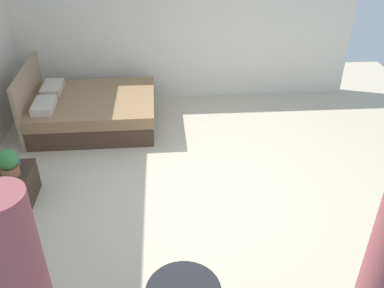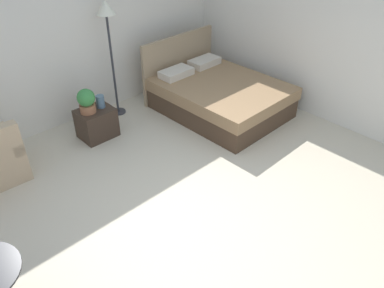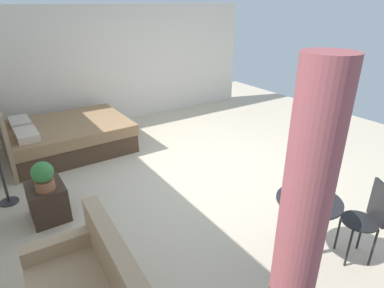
% 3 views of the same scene
% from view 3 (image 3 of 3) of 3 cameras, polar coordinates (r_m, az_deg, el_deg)
% --- Properties ---
extents(ground_plane, '(9.19, 9.30, 0.02)m').
position_cam_3_polar(ground_plane, '(5.40, 1.84, -4.56)').
color(ground_plane, beige).
extents(wall_right, '(0.12, 6.30, 2.51)m').
position_cam_3_polar(wall_right, '(7.59, -12.00, 13.52)').
color(wall_right, silver).
rests_on(wall_right, ground).
extents(bed, '(1.64, 2.11, 1.09)m').
position_cam_3_polar(bed, '(6.35, -21.38, 1.26)').
color(bed, '#473323').
rests_on(bed, ground).
extents(nightstand, '(0.52, 0.43, 0.46)m').
position_cam_3_polar(nightstand, '(4.56, -24.06, -9.19)').
color(nightstand, '#38281E').
rests_on(nightstand, ground).
extents(potted_plant, '(0.26, 0.26, 0.37)m').
position_cam_3_polar(potted_plant, '(4.27, -24.75, -5.10)').
color(potted_plant, '#935B3D').
rests_on(potted_plant, nightstand).
extents(vase, '(0.12, 0.12, 0.19)m').
position_cam_3_polar(vase, '(4.51, -25.10, -4.98)').
color(vase, slate).
rests_on(vase, nightstand).
extents(balcony_table, '(0.65, 0.65, 0.75)m').
position_cam_3_polar(balcony_table, '(3.60, 19.44, -12.23)').
color(balcony_table, black).
rests_on(balcony_table, ground).
extents(cafe_chair_near_window, '(0.50, 0.50, 0.91)m').
position_cam_3_polar(cafe_chair_near_window, '(3.85, 28.67, -10.90)').
color(cafe_chair_near_window, black).
rests_on(cafe_chair_near_window, ground).
extents(curtain_right, '(0.30, 0.30, 2.33)m').
position_cam_3_polar(curtain_right, '(2.29, 18.46, -15.14)').
color(curtain_right, '#994C51').
rests_on(curtain_right, ground).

